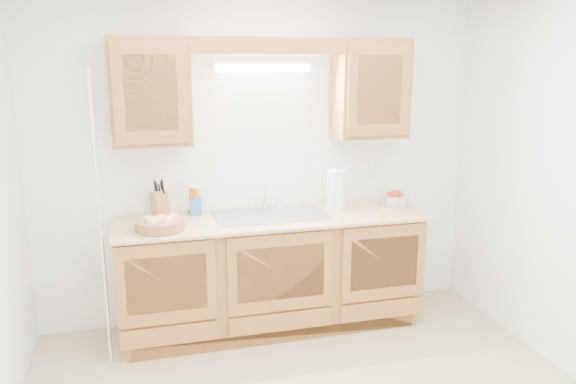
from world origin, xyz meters
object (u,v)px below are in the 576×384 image
object	(u,v)px
fruit_basket	(160,223)
apple_bowl	(394,199)
paper_towel	(336,190)
knife_block	(160,204)

from	to	relation	value
fruit_basket	apple_bowl	world-z (taller)	apple_bowl
apple_bowl	paper_towel	bearing A→B (deg)	178.53
paper_towel	apple_bowl	world-z (taller)	paper_towel
fruit_basket	knife_block	world-z (taller)	knife_block
paper_towel	fruit_basket	bearing A→B (deg)	-171.45
fruit_basket	apple_bowl	size ratio (longest dim) A/B	1.43
fruit_basket	apple_bowl	xyz separation A→B (m)	(1.85, 0.19, 0.01)
fruit_basket	apple_bowl	bearing A→B (deg)	5.91
knife_block	paper_towel	xyz separation A→B (m)	(1.34, -0.10, 0.05)
paper_towel	apple_bowl	xyz separation A→B (m)	(0.49, -0.01, -0.10)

